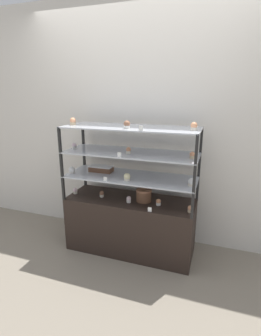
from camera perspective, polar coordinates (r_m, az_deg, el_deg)
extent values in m
plane|color=gray|center=(3.01, 0.00, -17.09)|extent=(20.00, 20.00, 0.00)
cube|color=silver|center=(2.89, 2.55, 9.28)|extent=(8.00, 0.05, 2.60)
cube|color=black|center=(2.85, 0.00, -12.19)|extent=(1.32, 0.48, 0.59)
cube|color=black|center=(3.13, -9.86, -1.48)|extent=(0.02, 0.02, 0.25)
cube|color=black|center=(2.77, 14.40, -4.18)|extent=(0.02, 0.02, 0.25)
cube|color=black|center=(2.76, -14.42, -4.22)|extent=(0.02, 0.02, 0.25)
cube|color=black|center=(2.35, 13.34, -7.94)|extent=(0.02, 0.02, 0.25)
cube|color=#B7BCC6|center=(2.64, 0.00, -1.94)|extent=(1.32, 0.48, 0.01)
cube|color=black|center=(3.06, -10.09, 2.94)|extent=(0.02, 0.02, 0.25)
cube|color=black|center=(2.69, 14.78, 0.77)|extent=(0.02, 0.02, 0.25)
cube|color=black|center=(2.69, -14.80, 0.75)|extent=(0.02, 0.02, 0.25)
cube|color=black|center=(2.26, 13.75, -2.18)|extent=(0.02, 0.02, 0.25)
cube|color=#B7BCC6|center=(2.57, 0.00, 3.32)|extent=(1.32, 0.48, 0.01)
cube|color=black|center=(3.02, -10.32, 7.53)|extent=(0.02, 0.02, 0.25)
cube|color=black|center=(2.64, 15.17, 5.98)|extent=(0.02, 0.02, 0.25)
cube|color=black|center=(2.64, -15.19, 5.96)|extent=(0.02, 0.02, 0.25)
cube|color=black|center=(2.19, 14.19, 3.99)|extent=(0.02, 0.02, 0.25)
cube|color=#B7BCC6|center=(2.53, 0.00, 8.82)|extent=(1.32, 0.48, 0.01)
cylinder|color=brown|center=(2.66, 2.91, -6.15)|extent=(0.15, 0.15, 0.11)
cylinder|color=#8C5B42|center=(2.64, 2.93, -4.88)|extent=(0.16, 0.16, 0.02)
cube|color=brown|center=(2.80, -6.41, -0.24)|extent=(0.25, 0.12, 0.05)
cube|color=white|center=(2.80, -6.43, 0.37)|extent=(0.25, 0.12, 0.01)
cylinder|color=beige|center=(2.93, -11.91, -5.20)|extent=(0.05, 0.05, 0.03)
sphere|color=silver|center=(2.92, -11.94, -4.71)|extent=(0.05, 0.05, 0.05)
cylinder|color=beige|center=(2.79, -6.25, -5.99)|extent=(0.05, 0.05, 0.03)
sphere|color=#8C5B42|center=(2.78, -6.27, -5.48)|extent=(0.05, 0.05, 0.05)
cylinder|color=white|center=(2.65, -0.39, -7.20)|extent=(0.05, 0.05, 0.03)
sphere|color=silver|center=(2.64, -0.39, -6.66)|extent=(0.05, 0.05, 0.05)
cylinder|color=white|center=(2.60, 6.08, -7.75)|extent=(0.05, 0.05, 0.03)
sphere|color=#E5996B|center=(2.59, 6.10, -7.21)|extent=(0.05, 0.05, 0.05)
cylinder|color=#CCB28C|center=(2.51, 12.85, -9.03)|extent=(0.05, 0.05, 0.03)
sphere|color=#E5996B|center=(2.50, 12.89, -8.47)|extent=(0.05, 0.05, 0.05)
cube|color=white|center=(2.45, 4.21, -9.01)|extent=(0.04, 0.00, 0.04)
cylinder|color=white|center=(2.80, -12.63, -0.90)|extent=(0.06, 0.06, 0.02)
sphere|color=white|center=(2.79, -12.67, -0.34)|extent=(0.06, 0.06, 0.06)
cylinder|color=beige|center=(2.52, -0.76, -2.47)|extent=(0.06, 0.06, 0.02)
sphere|color=#F4EAB2|center=(2.51, -0.76, -1.85)|extent=(0.06, 0.06, 0.06)
cylinder|color=beige|center=(2.44, 13.13, -3.54)|extent=(0.06, 0.06, 0.02)
sphere|color=white|center=(2.43, 13.17, -2.90)|extent=(0.06, 0.06, 0.06)
cube|color=white|center=(2.50, -5.50, -2.40)|extent=(0.04, 0.00, 0.04)
cylinder|color=white|center=(2.79, -12.12, 4.40)|extent=(0.04, 0.04, 0.03)
sphere|color=silver|center=(2.79, -12.15, 4.93)|extent=(0.05, 0.05, 0.05)
cylinder|color=beige|center=(2.52, -0.49, 3.48)|extent=(0.04, 0.04, 0.03)
sphere|color=#E5996B|center=(2.51, -0.49, 4.06)|extent=(0.05, 0.05, 0.05)
cylinder|color=#CCB28C|center=(2.39, 13.25, 2.34)|extent=(0.04, 0.04, 0.03)
sphere|color=#E5996B|center=(2.38, 13.29, 2.95)|extent=(0.05, 0.05, 0.05)
cube|color=white|center=(2.38, -2.43, 2.89)|extent=(0.04, 0.00, 0.04)
cylinder|color=#CCB28C|center=(2.72, -12.41, 9.43)|extent=(0.06, 0.06, 0.03)
sphere|color=#E5996B|center=(2.72, -12.45, 10.06)|extent=(0.06, 0.06, 0.06)
cylinder|color=white|center=(2.40, -0.79, 8.89)|extent=(0.06, 0.06, 0.03)
sphere|color=#8C5B42|center=(2.40, -0.79, 9.61)|extent=(0.06, 0.06, 0.06)
cylinder|color=beige|center=(2.35, 13.61, 8.28)|extent=(0.06, 0.06, 0.03)
sphere|color=#E5996B|center=(2.35, 13.66, 9.01)|extent=(0.06, 0.06, 0.06)
cube|color=white|center=(2.26, 2.28, 8.63)|extent=(0.04, 0.00, 0.04)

